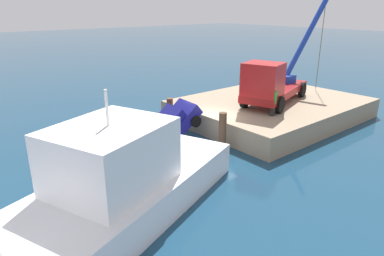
{
  "coord_description": "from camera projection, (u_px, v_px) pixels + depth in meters",
  "views": [
    {
      "loc": [
        13.01,
        13.98,
        7.2
      ],
      "look_at": [
        1.23,
        -0.14,
        0.76
      ],
      "focal_mm": 32.76,
      "sensor_mm": 36.0,
      "label": 1
    }
  ],
  "objects": [
    {
      "name": "piling_near",
      "position": [
        170.0,
        114.0,
        21.34
      ],
      "size": [
        0.38,
        0.38,
        1.94
      ],
      "primitive_type": "cylinder",
      "color": "brown",
      "rests_on": "ground"
    },
    {
      "name": "dock_worker",
      "position": [
        273.0,
        102.0,
        19.68
      ],
      "size": [
        0.34,
        0.34,
        1.66
      ],
      "color": "black",
      "rests_on": "dock"
    },
    {
      "name": "dock",
      "position": [
        271.0,
        109.0,
        23.55
      ],
      "size": [
        11.69,
        9.03,
        1.26
      ],
      "primitive_type": "cube",
      "color": "gray",
      "rests_on": "ground"
    },
    {
      "name": "piling_mid",
      "position": [
        222.0,
        132.0,
        17.97
      ],
      "size": [
        0.4,
        0.4,
        2.1
      ],
      "primitive_type": "cylinder",
      "color": "brown",
      "rests_on": "ground"
    },
    {
      "name": "moored_yacht",
      "position": [
        51.0,
        245.0,
        10.11
      ],
      "size": [
        14.86,
        8.76,
        6.33
      ],
      "color": "white",
      "rests_on": "ground"
    },
    {
      "name": "crane_truck",
      "position": [
        272.0,
        83.0,
        21.71
      ],
      "size": [
        8.81,
        4.08,
        6.44
      ],
      "color": "maroon",
      "rests_on": "dock"
    },
    {
      "name": "salvaged_car",
      "position": [
        165.0,
        133.0,
        19.14
      ],
      "size": [
        3.99,
        2.32,
        3.41
      ],
      "color": "navy",
      "rests_on": "ground"
    },
    {
      "name": "ground",
      "position": [
        210.0,
        136.0,
        20.38
      ],
      "size": [
        200.0,
        200.0,
        0.0
      ],
      "primitive_type": "plane",
      "color": "navy"
    }
  ]
}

